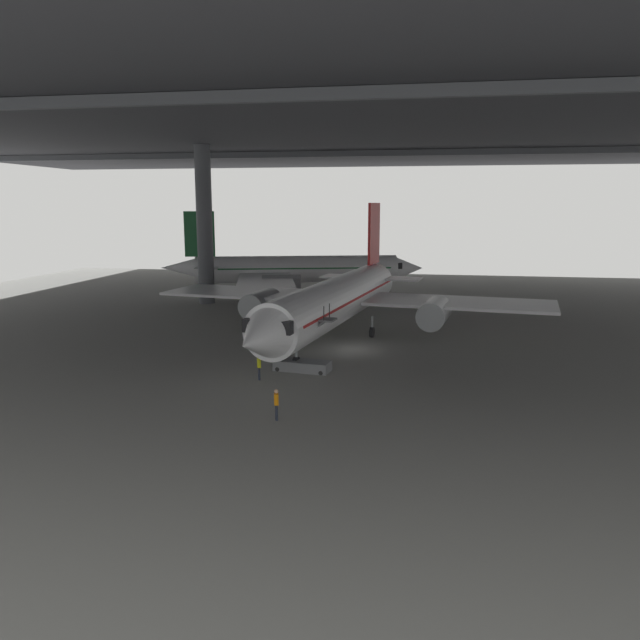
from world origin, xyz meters
TOP-DOWN VIEW (x-y plane):
  - ground_plane at (0.00, 0.00)m, footprint 110.00×110.00m
  - hangar_structure at (-0.07, 13.75)m, footprint 121.00×99.00m
  - airplane_main at (-1.01, 3.00)m, footprint 35.08×36.03m
  - boarding_stairs at (-1.88, -6.98)m, footprint 4.33×2.03m
  - crew_worker_near_nose at (-1.29, -16.87)m, footprint 0.32×0.53m
  - crew_worker_by_stairs at (-4.23, -9.68)m, footprint 0.33×0.52m
  - airplane_distant at (-10.41, 27.90)m, footprint 32.05×31.60m

SIDE VIEW (x-z plane):
  - ground_plane at x=0.00m, z-range 0.00..0.00m
  - boarding_stairs at x=-1.88m, z-range -1.58..3.04m
  - crew_worker_by_stairs at x=-4.23m, z-range 0.12..1.79m
  - crew_worker_near_nose at x=-1.29m, z-range 0.12..1.80m
  - airplane_distant at x=-10.41m, z-range -1.94..8.43m
  - airplane_main at x=-1.01m, z-range -2.23..9.08m
  - hangar_structure at x=-0.07m, z-range 8.77..27.60m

